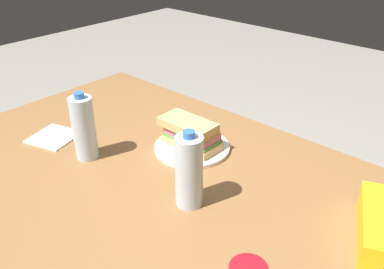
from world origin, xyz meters
name	(u,v)px	position (x,y,z in m)	size (l,w,h in m)	color
dining_table	(167,211)	(0.00, 0.00, 0.63)	(1.49, 0.92, 0.73)	olive
paper_plate	(192,147)	(0.07, -0.18, 0.73)	(0.23, 0.23, 0.01)	white
sandwich	(191,133)	(0.07, -0.18, 0.78)	(0.18, 0.10, 0.08)	#DBB26B
water_bottle_tall	(189,171)	(-0.10, 0.02, 0.82)	(0.07, 0.07, 0.20)	silver
water_bottle_spare	(84,128)	(0.27, 0.05, 0.82)	(0.07, 0.07, 0.20)	silver
paper_napkin	(54,137)	(0.44, 0.06, 0.73)	(0.13, 0.13, 0.01)	white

